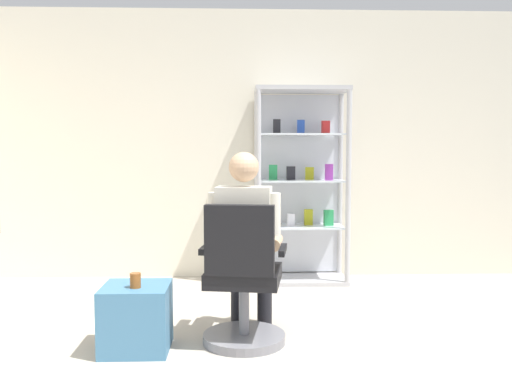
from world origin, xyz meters
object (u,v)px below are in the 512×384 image
(display_cabinet_main, at_px, (300,184))
(tea_glass, at_px, (135,280))
(office_chair, at_px, (243,287))
(storage_crate, at_px, (136,318))
(seated_shopkeeper, at_px, (246,236))

(display_cabinet_main, relative_size, tea_glass, 19.96)
(office_chair, xyz_separation_m, tea_glass, (-0.69, -0.11, 0.08))
(display_cabinet_main, xyz_separation_m, tea_glass, (-1.28, -1.90, -0.49))
(office_chair, bearing_deg, tea_glass, -171.05)
(office_chair, xyz_separation_m, storage_crate, (-0.70, -0.05, -0.18))
(seated_shopkeeper, bearing_deg, storage_crate, -163.41)
(storage_crate, bearing_deg, tea_glass, -80.68)
(display_cabinet_main, height_order, office_chair, display_cabinet_main)
(display_cabinet_main, distance_m, office_chair, 1.97)
(office_chair, relative_size, tea_glass, 10.09)
(office_chair, bearing_deg, display_cabinet_main, 71.67)
(display_cabinet_main, distance_m, tea_glass, 2.34)
(display_cabinet_main, height_order, storage_crate, display_cabinet_main)
(display_cabinet_main, bearing_deg, office_chair, -108.33)
(office_chair, distance_m, tea_glass, 0.70)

